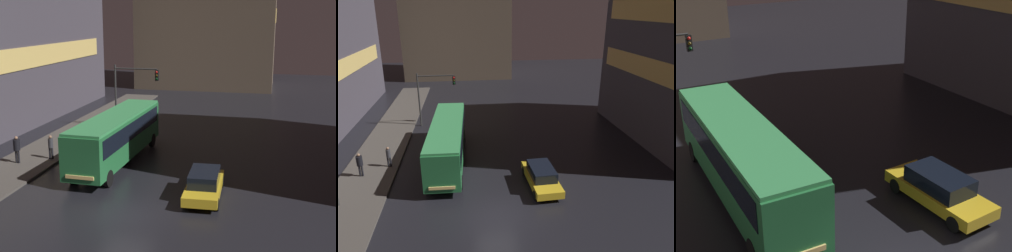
{
  "view_description": "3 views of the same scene",
  "coord_description": "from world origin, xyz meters",
  "views": [
    {
      "loc": [
        6.95,
        -20.55,
        9.64
      ],
      "look_at": [
        0.41,
        7.61,
        2.79
      ],
      "focal_mm": 50.0,
      "sensor_mm": 36.0,
      "label": 1
    },
    {
      "loc": [
        -1.54,
        -16.58,
        11.85
      ],
      "look_at": [
        1.9,
        10.55,
        1.87
      ],
      "focal_mm": 35.0,
      "sensor_mm": 36.0,
      "label": 2
    },
    {
      "loc": [
        -8.4,
        -8.99,
        10.51
      ],
      "look_at": [
        1.31,
        7.15,
        2.55
      ],
      "focal_mm": 50.0,
      "sensor_mm": 36.0,
      "label": 3
    }
  ],
  "objects": [
    {
      "name": "car_taxi",
      "position": [
        3.45,
        3.2,
        0.76
      ],
      "size": [
        2.04,
        4.87,
        1.47
      ],
      "rotation": [
        0.0,
        0.0,
        3.19
      ],
      "color": "gold",
      "rests_on": "ground"
    },
    {
      "name": "bus_near",
      "position": [
        -3.13,
        7.9,
        2.04
      ],
      "size": [
        2.79,
        11.74,
        3.3
      ],
      "rotation": [
        0.0,
        0.0,
        3.11
      ],
      "color": "#236B38",
      "rests_on": "ground"
    }
  ]
}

